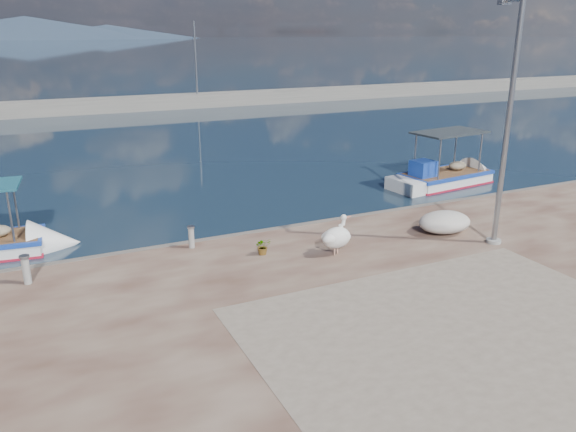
# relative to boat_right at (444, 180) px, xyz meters

# --- Properties ---
(ground) EXTENTS (1400.00, 1400.00, 0.00)m
(ground) POSITION_rel_boat_right_xyz_m (-10.07, -8.48, -0.22)
(ground) COLOR #162635
(ground) RESTS_ON ground
(quay_patch) EXTENTS (9.00, 7.00, 0.01)m
(quay_patch) POSITION_rel_boat_right_xyz_m (-9.07, -11.48, 0.28)
(quay_patch) COLOR gray
(quay_patch) RESTS_ON quay
(breakwater) EXTENTS (120.00, 2.20, 7.50)m
(breakwater) POSITION_rel_boat_right_xyz_m (-10.08, 31.52, 0.38)
(breakwater) COLOR gray
(breakwater) RESTS_ON ground
(mountains) EXTENTS (370.00, 280.00, 22.00)m
(mountains) POSITION_rel_boat_right_xyz_m (-5.68, 641.52, 9.29)
(mountains) COLOR #28384C
(mountains) RESTS_ON ground
(boat_right) EXTENTS (6.02, 2.56, 2.81)m
(boat_right) POSITION_rel_boat_right_xyz_m (0.00, 0.00, 0.00)
(boat_right) COLOR white
(boat_right) RESTS_ON ground
(pelican) EXTENTS (1.19, 0.81, 1.13)m
(pelican) POSITION_rel_boat_right_xyz_m (-9.28, -6.26, 0.81)
(pelican) COLOR tan
(pelican) RESTS_ON quay
(lamp_post) EXTENTS (0.44, 0.96, 7.00)m
(lamp_post) POSITION_rel_boat_right_xyz_m (-4.50, -7.47, 3.58)
(lamp_post) COLOR gray
(lamp_post) RESTS_ON quay
(bollard_near) EXTENTS (0.22, 0.22, 0.68)m
(bollard_near) POSITION_rel_boat_right_xyz_m (-12.90, -3.98, 0.65)
(bollard_near) COLOR gray
(bollard_near) RESTS_ON quay
(bollard_far) EXTENTS (0.25, 0.25, 0.77)m
(bollard_far) POSITION_rel_boat_right_xyz_m (-17.36, -4.62, 0.70)
(bollard_far) COLOR gray
(bollard_far) RESTS_ON quay
(potted_plant) EXTENTS (0.49, 0.44, 0.50)m
(potted_plant) POSITION_rel_boat_right_xyz_m (-11.19, -5.36, 0.53)
(potted_plant) COLOR #33722D
(potted_plant) RESTS_ON quay
(net_pile_d) EXTENTS (1.76, 1.32, 0.66)m
(net_pile_d) POSITION_rel_boat_right_xyz_m (-5.23, -6.09, 0.61)
(net_pile_d) COLOR silver
(net_pile_d) RESTS_ON quay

